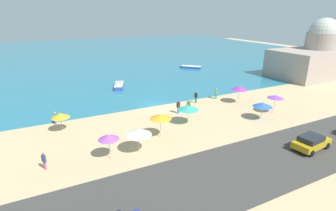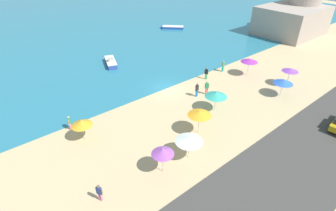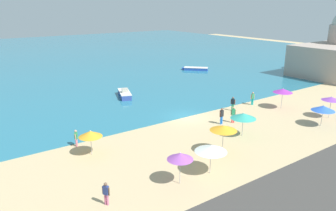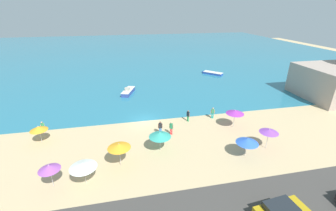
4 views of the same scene
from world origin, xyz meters
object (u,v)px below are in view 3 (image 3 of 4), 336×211
beach_umbrella_3 (243,116)px  bather_1 (233,103)px  skiff_nearshore (125,94)px  skiff_offshore (196,69)px  beach_umbrella_2 (180,156)px  bather_3 (233,114)px  beach_umbrella_4 (223,128)px  bather_5 (222,115)px  beach_umbrella_1 (211,149)px  bather_4 (253,98)px  beach_umbrella_5 (331,99)px  bather_0 (76,137)px  bather_2 (106,192)px  beach_umbrella_7 (90,134)px  beach_umbrella_6 (283,91)px  beach_umbrella_0 (323,108)px

beach_umbrella_3 → bather_1: bearing=50.5°
skiff_nearshore → skiff_offshore: (20.54, 9.19, -0.14)m
beach_umbrella_2 → bather_3: bearing=28.6°
beach_umbrella_4 → bather_5: (5.07, 5.33, -1.34)m
beach_umbrella_1 → bather_4: beach_umbrella_1 is taller
skiff_nearshore → bather_4: bearing=-47.8°
beach_umbrella_5 → bather_3: bearing=152.6°
beach_umbrella_2 → beach_umbrella_3: 11.06m
beach_umbrella_1 → bather_3: size_ratio=1.35×
bather_1 → beach_umbrella_5: bearing=-49.8°
skiff_offshore → bather_5: bearing=-124.7°
bather_0 → bather_2: size_ratio=0.99×
beach_umbrella_4 → beach_umbrella_5: bearing=-1.0°
beach_umbrella_1 → beach_umbrella_7: 10.27m
bather_2 → skiff_offshore: bather_2 is taller
beach_umbrella_6 → beach_umbrella_2: bearing=-161.8°
beach_umbrella_1 → skiff_nearshore: size_ratio=0.51×
beach_umbrella_3 → bather_0: beach_umbrella_3 is taller
beach_umbrella_4 → skiff_nearshore: (1.70, 20.94, -1.89)m
beach_umbrella_7 → skiff_offshore: beach_umbrella_7 is taller
beach_umbrella_7 → skiff_nearshore: size_ratio=0.46×
beach_umbrella_3 → bather_3: beach_umbrella_3 is taller
beach_umbrella_4 → bather_1: bearing=39.9°
beach_umbrella_7 → bather_3: size_ratio=1.23×
beach_umbrella_2 → bather_1: bearing=32.2°
beach_umbrella_6 → bather_0: beach_umbrella_6 is taller
skiff_nearshore → beach_umbrella_1: bearing=-102.1°
bather_1 → skiff_nearshore: bather_1 is taller
bather_1 → beach_umbrella_7: bearing=-175.1°
beach_umbrella_1 → beach_umbrella_5: (19.67, 1.67, 0.25)m
beach_umbrella_6 → skiff_offshore: (7.15, 25.03, -1.95)m
beach_umbrella_6 → bather_3: size_ratio=1.42×
beach_umbrella_2 → skiff_nearshore: 24.11m
beach_umbrella_0 → skiff_nearshore: 25.03m
beach_umbrella_7 → beach_umbrella_5: bearing=-14.4°
beach_umbrella_0 → bather_5: bearing=141.8°
beach_umbrella_5 → bather_1: (-6.96, 8.23, -1.30)m
bather_5 → skiff_nearshore: 15.98m
bather_5 → beach_umbrella_2: bearing=-147.1°
beach_umbrella_3 → bather_4: (8.87, 6.38, -1.11)m
beach_umbrella_7 → bather_4: beach_umbrella_7 is taller
beach_umbrella_5 → bather_2: (-27.91, -0.91, -1.38)m
beach_umbrella_3 → bather_0: 15.82m
beach_umbrella_0 → bather_4: 9.39m
beach_umbrella_0 → beach_umbrella_5: beach_umbrella_5 is taller
bather_2 → bather_4: bather_4 is taller
bather_5 → beach_umbrella_3: bearing=-100.2°
bather_2 → skiff_nearshore: bearing=59.3°
skiff_nearshore → bather_5: bearing=-77.8°
beach_umbrella_7 → bather_0: (-0.43, 2.43, -1.02)m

